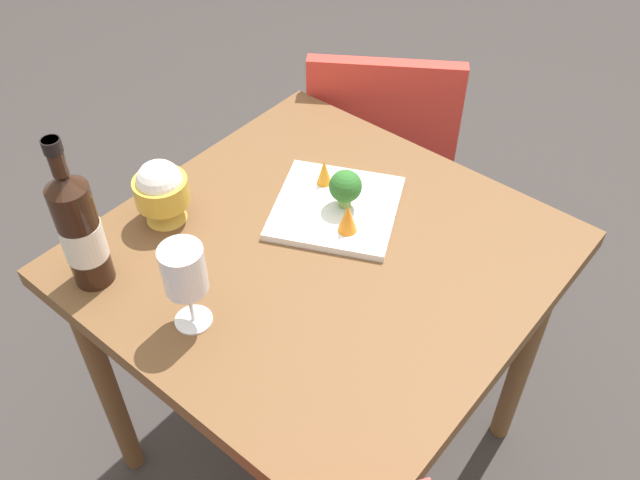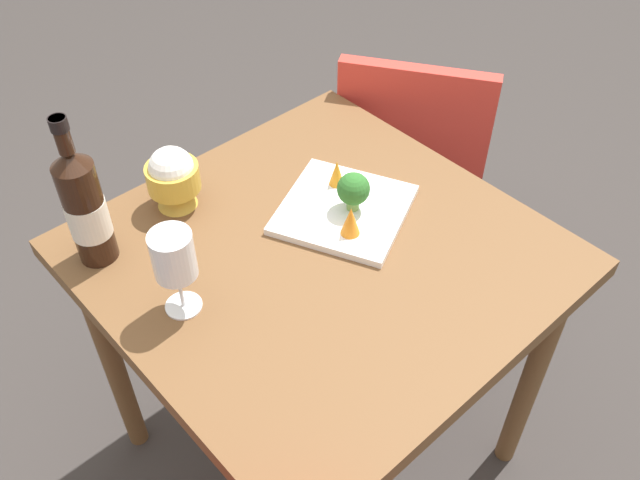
{
  "view_description": "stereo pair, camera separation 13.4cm",
  "coord_description": "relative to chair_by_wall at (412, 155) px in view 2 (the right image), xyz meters",
  "views": [
    {
      "loc": [
        0.61,
        -0.74,
        1.73
      ],
      "look_at": [
        0.0,
        0.0,
        0.79
      ],
      "focal_mm": 38.81,
      "sensor_mm": 36.0,
      "label": 1
    },
    {
      "loc": [
        0.71,
        -0.65,
        1.73
      ],
      "look_at": [
        0.0,
        0.0,
        0.79
      ],
      "focal_mm": 38.81,
      "sensor_mm": 36.0,
      "label": 2
    }
  ],
  "objects": [
    {
      "name": "rice_bowl",
      "position": [
        -0.03,
        -0.73,
        0.3
      ],
      "size": [
        0.11,
        0.11,
        0.14
      ],
      "color": "gold",
      "rests_on": "dining_table"
    },
    {
      "name": "serving_plate",
      "position": [
        0.22,
        -0.49,
        0.23
      ],
      "size": [
        0.33,
        0.33,
        0.02
      ],
      "rotation": [
        0.0,
        0.0,
        0.44
      ],
      "color": "white",
      "rests_on": "dining_table"
    },
    {
      "name": "dining_table",
      "position": [
        0.27,
        -0.6,
        0.13
      ],
      "size": [
        0.83,
        0.83,
        0.76
      ],
      "color": "brown",
      "rests_on": "ground_plane"
    },
    {
      "name": "ground_plane",
      "position": [
        0.27,
        -0.6,
        -0.53
      ],
      "size": [
        8.0,
        8.0,
        0.0
      ],
      "primitive_type": "plane",
      "color": "#383330"
    },
    {
      "name": "wine_bottle",
      "position": [
        -0.01,
        -0.93,
        0.35
      ],
      "size": [
        0.08,
        0.08,
        0.32
      ],
      "color": "black",
      "rests_on": "dining_table"
    },
    {
      "name": "wine_glass",
      "position": [
        0.21,
        -0.88,
        0.36
      ],
      "size": [
        0.08,
        0.08,
        0.18
      ],
      "color": "white",
      "rests_on": "dining_table"
    },
    {
      "name": "broccoli_floret",
      "position": [
        0.24,
        -0.48,
        0.29
      ],
      "size": [
        0.07,
        0.07,
        0.09
      ],
      "color": "#729E4C",
      "rests_on": "serving_plate"
    },
    {
      "name": "chair_by_wall",
      "position": [
        0.0,
        0.0,
        0.0
      ],
      "size": [
        0.55,
        0.55,
        0.85
      ],
      "rotation": [
        0.0,
        0.0,
        0.59
      ],
      "color": "red",
      "rests_on": "ground_plane"
    },
    {
      "name": "carrot_garnish_right",
      "position": [
        0.29,
        -0.53,
        0.28
      ],
      "size": [
        0.04,
        0.04,
        0.07
      ],
      "color": "orange",
      "rests_on": "serving_plate"
    },
    {
      "name": "carrot_garnish_left",
      "position": [
        0.16,
        -0.45,
        0.27
      ],
      "size": [
        0.03,
        0.03,
        0.06
      ],
      "color": "orange",
      "rests_on": "serving_plate"
    }
  ]
}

